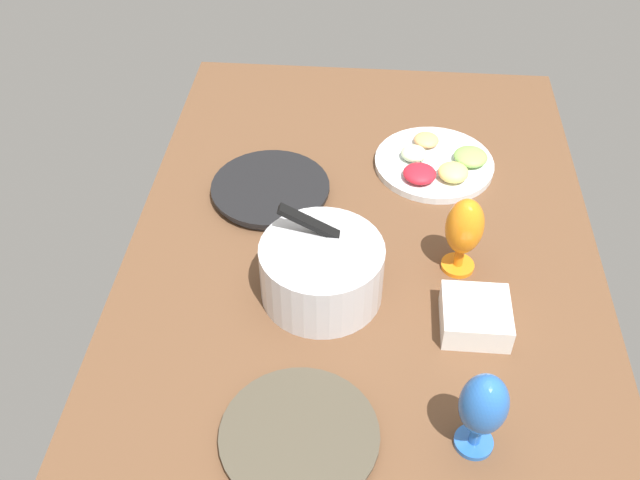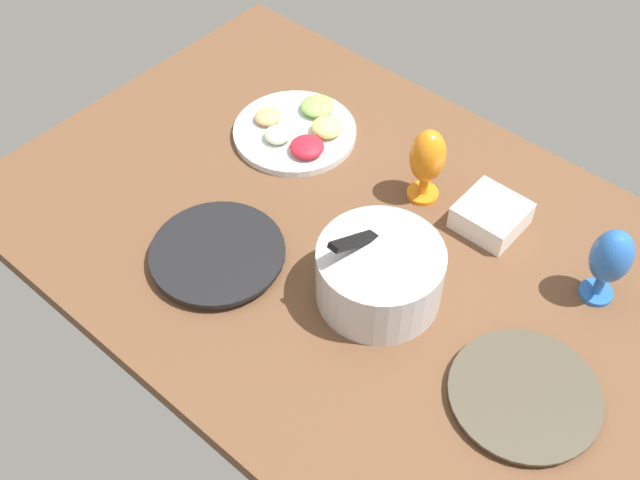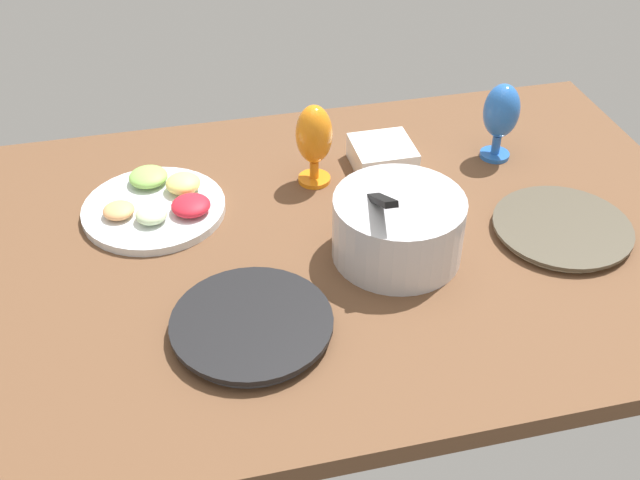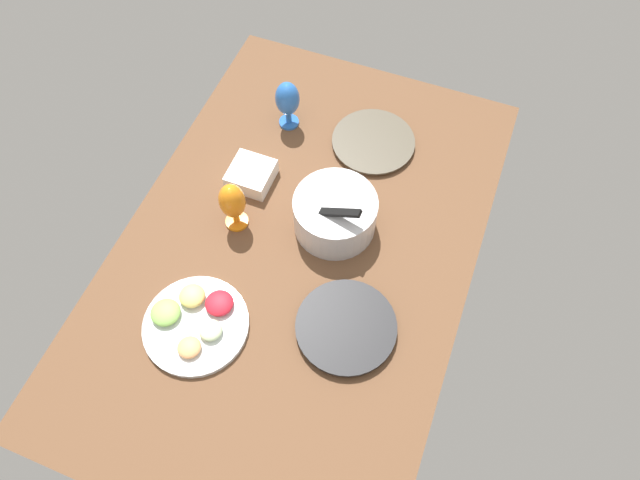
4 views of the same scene
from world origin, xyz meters
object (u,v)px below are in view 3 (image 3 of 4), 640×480
Objects in this scene: mixing_bowl at (398,225)px; fruit_platter at (157,204)px; dinner_plate_right at (252,325)px; hurricane_glass_blue at (501,114)px; dinner_plate_left at (562,228)px; square_bowl_white at (382,154)px; hurricane_glass_orange at (314,138)px.

fruit_platter is (44.22, -25.07, -5.18)cm from mixing_bowl.
fruit_platter is (13.40, -39.83, 0.32)cm from dinner_plate_right.
dinner_plate_right is 34.61cm from mixing_bowl.
dinner_plate_right is at bearing 34.37° from hurricane_glass_blue.
hurricane_glass_blue reaches higher than dinner_plate_left.
square_bowl_white is (-6.46, -30.85, -3.73)cm from mixing_bowl.
square_bowl_white reaches higher than fruit_platter.
hurricane_glass_orange is at bearing 0.45° from hurricane_glass_blue.
dinner_plate_right is 2.13× the size of square_bowl_white.
square_bowl_white is at bearing -4.15° from hurricane_glass_blue.
fruit_platter is at bearing 6.51° from square_bowl_white.
fruit_platter is 35.82cm from hurricane_glass_orange.
mixing_bowl is at bearing 41.18° from hurricane_glass_blue.
mixing_bowl is 1.35× the size of hurricane_glass_orange.
mixing_bowl is 1.89× the size of square_bowl_white.
fruit_platter reaches higher than dinner_plate_right.
hurricane_glass_blue is (1.63, -30.00, 10.14)cm from dinner_plate_left.
hurricane_glass_blue is 1.37× the size of square_bowl_white.
dinner_plate_right is (65.50, 13.68, 0.43)cm from dinner_plate_left.
hurricane_glass_blue is (-63.87, -43.68, 9.71)cm from dinner_plate_right.
hurricane_glass_blue reaches higher than fruit_platter.
hurricane_glass_orange is 1.02× the size of hurricane_glass_blue.
hurricane_glass_blue is at bearing -179.55° from hurricane_glass_orange.
dinner_plate_left is 1.11× the size of mixing_bowl.
hurricane_glass_blue is (-33.05, -28.92, 4.20)cm from mixing_bowl.
mixing_bowl is at bearing 108.93° from hurricane_glass_orange.
dinner_plate_left is 83.12cm from fruit_platter.
dinner_plate_left is at bearing -168.21° from dinner_plate_right.
hurricane_glass_orange is 42.86cm from hurricane_glass_blue.
dinner_plate_right is at bearing 108.60° from fruit_platter.
mixing_bowl reaches higher than fruit_platter.
mixing_bowl reaches higher than dinner_plate_left.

